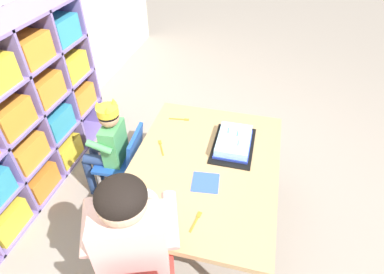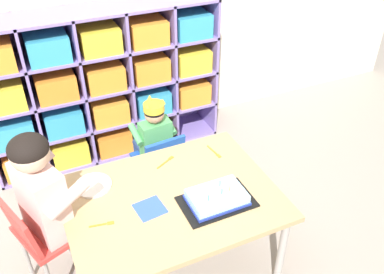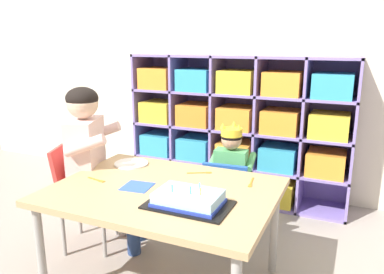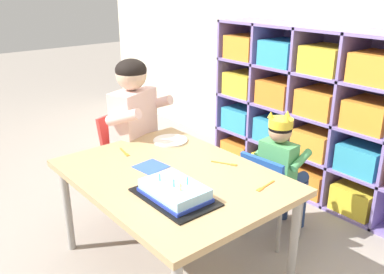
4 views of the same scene
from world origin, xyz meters
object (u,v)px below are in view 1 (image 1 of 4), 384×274
at_px(paper_plate_stack, 139,204).
at_px(fork_scattered_mid_table, 161,147).
at_px(activity_table, 204,170).
at_px(classroom_chair_blue, 125,158).
at_px(fork_near_cake_tray, 196,220).
at_px(adult_helper_seated, 133,234).
at_px(fork_near_child_seat, 180,119).
at_px(birthday_cake_on_tray, 234,142).
at_px(child_with_crown, 108,140).

bearing_deg(paper_plate_stack, fork_scattered_mid_table, 4.00).
relative_size(activity_table, classroom_chair_blue, 2.03).
xyz_separation_m(activity_table, fork_near_cake_tray, (-0.39, -0.04, 0.05)).
relative_size(adult_helper_seated, fork_near_child_seat, 7.35).
height_order(activity_table, birthday_cake_on_tray, birthday_cake_on_tray).
height_order(adult_helper_seated, fork_near_child_seat, adult_helper_seated).
distance_m(classroom_chair_blue, adult_helper_seated, 0.89).
height_order(paper_plate_stack, fork_near_cake_tray, paper_plate_stack).
distance_m(classroom_chair_blue, birthday_cake_on_tray, 0.78).
distance_m(activity_table, child_with_crown, 0.71).
distance_m(activity_table, paper_plate_stack, 0.45).
bearing_deg(birthday_cake_on_tray, activity_table, 145.77).
xyz_separation_m(paper_plate_stack, fork_near_child_seat, (0.76, -0.01, -0.00)).
xyz_separation_m(activity_table, birthday_cake_on_tray, (0.21, -0.14, 0.08)).
bearing_deg(child_with_crown, classroom_chair_blue, 89.55).
relative_size(classroom_chair_blue, fork_near_child_seat, 3.99).
xyz_separation_m(fork_near_cake_tray, fork_scattered_mid_table, (0.48, 0.34, 0.00)).
bearing_deg(fork_scattered_mid_table, classroom_chair_blue, -130.25).
bearing_deg(adult_helper_seated, birthday_cake_on_tray, -133.58).
relative_size(paper_plate_stack, fork_near_cake_tray, 1.63).
relative_size(child_with_crown, fork_near_child_seat, 5.62).
height_order(classroom_chair_blue, fork_scattered_mid_table, fork_scattered_mid_table).
height_order(activity_table, classroom_chair_blue, same).
height_order(birthday_cake_on_tray, fork_near_child_seat, birthday_cake_on_tray).
distance_m(activity_table, fork_near_cake_tray, 0.39).
height_order(activity_table, paper_plate_stack, paper_plate_stack).
bearing_deg(birthday_cake_on_tray, child_with_crown, 94.03).
distance_m(child_with_crown, fork_near_cake_tray, 0.92).
bearing_deg(fork_near_cake_tray, classroom_chair_blue, -119.73).
bearing_deg(classroom_chair_blue, child_with_crown, -90.45).
xyz_separation_m(paper_plate_stack, fork_near_cake_tray, (-0.02, -0.31, -0.00)).
bearing_deg(adult_helper_seated, classroom_chair_blue, -81.80).
bearing_deg(classroom_chair_blue, activity_table, 71.06).
xyz_separation_m(adult_helper_seated, fork_near_child_seat, (0.98, 0.06, -0.08)).
xyz_separation_m(classroom_chair_blue, child_with_crown, (-0.01, 0.10, 0.15)).
relative_size(adult_helper_seated, fork_near_cake_tray, 8.17).
relative_size(activity_table, child_with_crown, 1.44).
relative_size(adult_helper_seated, paper_plate_stack, 5.03).
height_order(fork_near_child_seat, fork_near_cake_tray, same).
height_order(activity_table, adult_helper_seated, adult_helper_seated).
bearing_deg(paper_plate_stack, fork_near_cake_tray, -94.12).
xyz_separation_m(classroom_chair_blue, fork_near_cake_tray, (-0.54, -0.64, 0.23)).
xyz_separation_m(child_with_crown, paper_plate_stack, (-0.51, -0.43, 0.08)).
bearing_deg(fork_near_child_seat, adult_helper_seated, 85.42).
bearing_deg(adult_helper_seated, fork_near_child_seat, -107.01).
relative_size(birthday_cake_on_tray, fork_scattered_mid_table, 2.91).
bearing_deg(fork_scattered_mid_table, fork_near_cake_tray, 7.53).
bearing_deg(fork_near_cake_tray, paper_plate_stack, -83.71).
xyz_separation_m(child_with_crown, adult_helper_seated, (-0.73, -0.50, 0.15)).
xyz_separation_m(child_with_crown, fork_near_child_seat, (0.25, -0.44, 0.08)).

